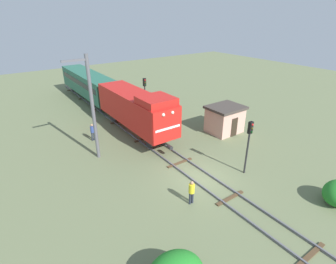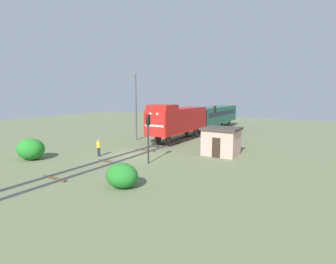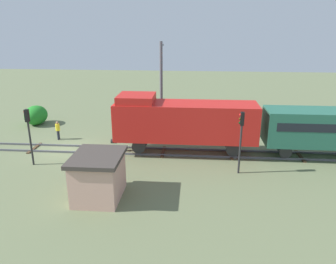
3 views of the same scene
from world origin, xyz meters
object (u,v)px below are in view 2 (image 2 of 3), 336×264
Objects in this scene: passenger_car_leading at (216,114)px; relay_hut at (221,141)px; traffic_signal_mid at (215,116)px; worker_near_track at (99,146)px; locomotive at (178,119)px; worker_by_signal at (155,130)px; traffic_signal_near at (148,130)px; catenary_mast at (135,105)px.

relay_hut is (7.50, -18.05, -1.13)m from passenger_car_leading.
traffic_signal_mid is 16.58m from worker_near_track.
locomotive is 2.62× the size of traffic_signal_mid.
relay_hut reaches higher than worker_by_signal.
traffic_signal_mid is 2.60× the size of worker_near_track.
traffic_signal_near is 15.05m from traffic_signal_mid.
passenger_car_leading is 24.84m from worker_near_track.
traffic_signal_near is at bearing 85.65° from worker_by_signal.
traffic_signal_near is at bearing -90.76° from traffic_signal_mid.
relay_hut reaches higher than worker_near_track.
passenger_car_leading is at bearing 90.00° from locomotive.
traffic_signal_near is (3.20, -10.99, 0.17)m from locomotive.
locomotive is at bearing -90.00° from passenger_car_leading.
relay_hut is (4.10, -8.77, -1.67)m from traffic_signal_mid.
traffic_signal_mid reaches higher than worker_by_signal.
worker_near_track is (-5.80, -15.40, -2.07)m from traffic_signal_mid.
locomotive reaches higher than passenger_car_leading.
traffic_signal_near is 2.49× the size of worker_by_signal.
traffic_signal_near is at bearing -82.51° from passenger_car_leading.
locomotive is 11.45m from traffic_signal_near.
traffic_signal_mid is at bearing 165.51° from worker_by_signal.
locomotive is at bearing 106.23° from traffic_signal_near.
traffic_signal_mid is 8.42m from worker_by_signal.
traffic_signal_mid is 1.26× the size of relay_hut.
traffic_signal_near is 12.15m from catenary_mast.
worker_near_track is (-2.40, -11.34, -1.78)m from locomotive.
passenger_car_leading is 3.30× the size of traffic_signal_near.
worker_by_signal is 0.20× the size of catenary_mast.
worker_near_track is 12.55m from worker_by_signal.
worker_by_signal is at bearing -26.64° from worker_near_track.
passenger_car_leading is 9.90m from traffic_signal_mid.
worker_near_track is at bearing -95.55° from passenger_car_leading.
worker_near_track is at bearing -146.21° from relay_hut.
worker_near_track is (-5.60, -0.35, -1.95)m from traffic_signal_near.
worker_by_signal is at bearing 75.44° from catenary_mast.
passenger_car_leading reaches higher than worker_by_signal.
passenger_car_leading is at bearing 97.49° from traffic_signal_near.
catenary_mast reaches higher than traffic_signal_near.
locomotive is 6.82× the size of worker_by_signal.
relay_hut is at bearing -32.18° from locomotive.
relay_hut is (4.30, 6.27, -1.55)m from traffic_signal_near.
traffic_signal_mid is (3.40, -9.28, 0.54)m from passenger_car_leading.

